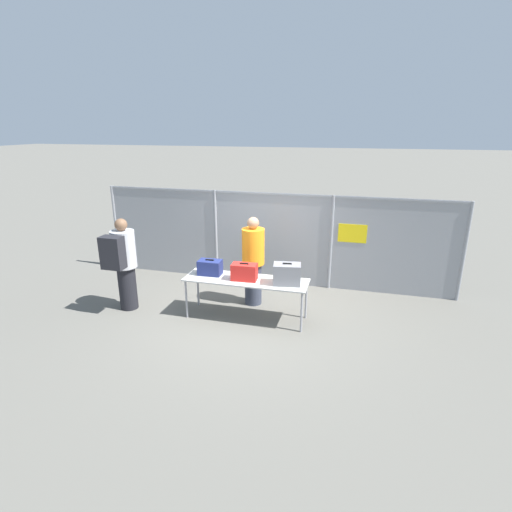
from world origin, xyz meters
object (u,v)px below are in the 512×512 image
at_px(suitcase_grey, 287,274).
at_px(utility_trailer, 310,241).
at_px(suitcase_navy, 210,267).
at_px(security_worker_near, 253,260).
at_px(suitcase_red, 244,272).
at_px(traveler_hooded, 123,261).
at_px(inspection_table, 246,282).

xyz_separation_m(suitcase_grey, utility_trailer, (-0.12, 4.19, -0.56)).
height_order(suitcase_navy, security_worker_near, security_worker_near).
xyz_separation_m(suitcase_red, utility_trailer, (0.67, 4.19, -0.53)).
distance_m(traveler_hooded, utility_trailer, 5.39).
relative_size(suitcase_red, traveler_hooded, 0.26).
distance_m(inspection_table, suitcase_navy, 0.76).
height_order(inspection_table, security_worker_near, security_worker_near).
bearing_deg(traveler_hooded, suitcase_navy, -13.17).
height_order(inspection_table, suitcase_red, suitcase_red).
distance_m(inspection_table, suitcase_red, 0.21).
bearing_deg(suitcase_grey, suitcase_red, -179.65).
relative_size(traveler_hooded, utility_trailer, 0.47).
xyz_separation_m(suitcase_grey, security_worker_near, (-0.82, 0.70, -0.04)).
relative_size(traveler_hooded, security_worker_near, 1.01).
distance_m(suitcase_grey, traveler_hooded, 3.17).
bearing_deg(suitcase_red, traveler_hooded, -174.58).
relative_size(suitcase_red, security_worker_near, 0.26).
distance_m(traveler_hooded, security_worker_near, 2.52).
height_order(suitcase_grey, traveler_hooded, traveler_hooded).
relative_size(suitcase_navy, suitcase_grey, 0.84).
bearing_deg(utility_trailer, suitcase_grey, -88.33).
xyz_separation_m(inspection_table, suitcase_red, (-0.02, -0.03, 0.21)).
relative_size(security_worker_near, utility_trailer, 0.47).
bearing_deg(suitcase_navy, suitcase_red, -7.97).
bearing_deg(traveler_hooded, suitcase_grey, -20.07).
distance_m(inspection_table, traveler_hooded, 2.42).
bearing_deg(suitcase_grey, suitcase_navy, 176.40).
height_order(suitcase_navy, suitcase_red, suitcase_red).
distance_m(security_worker_near, utility_trailer, 3.59).
bearing_deg(traveler_hooded, inspection_table, -18.11).
distance_m(suitcase_red, utility_trailer, 4.28).
height_order(suitcase_navy, traveler_hooded, traveler_hooded).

